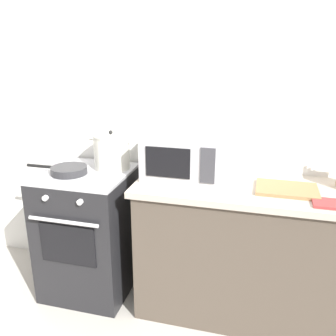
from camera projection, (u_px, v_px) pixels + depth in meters
name	position (u px, v px, depth m)	size (l,w,h in m)	color
back_wall	(189.00, 119.00, 2.59)	(4.40, 0.10, 2.50)	silver
lower_cabinet_right	(266.00, 257.00, 2.38)	(1.64, 0.56, 0.88)	#4C4238
countertop_right	(272.00, 191.00, 2.24)	(1.70, 0.60, 0.04)	#ADA393
stove	(89.00, 231.00, 2.66)	(0.60, 0.64, 0.92)	black
stock_pot	(112.00, 151.00, 2.56)	(0.34, 0.26, 0.28)	silver
frying_pan	(68.00, 170.00, 2.48)	(0.44, 0.24, 0.05)	#28282B
microwave	(184.00, 155.00, 2.37)	(0.50, 0.37, 0.30)	silver
cutting_board	(287.00, 189.00, 2.19)	(0.36, 0.26, 0.02)	#997047
oven_mitt	(330.00, 204.00, 1.99)	(0.18, 0.14, 0.02)	#993333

